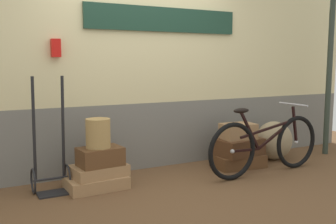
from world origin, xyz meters
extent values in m
cube|color=brown|center=(0.00, 0.00, -0.03)|extent=(9.13, 5.20, 0.06)
cube|color=slate|center=(0.00, 0.85, 0.42)|extent=(7.13, 0.20, 0.85)
cube|color=beige|center=(0.00, 0.85, 1.68)|extent=(7.13, 0.20, 1.66)
cube|color=#193828|center=(0.36, 0.73, 1.90)|extent=(2.08, 0.04, 0.30)
cube|color=red|center=(-1.01, 0.71, 1.52)|extent=(0.10, 0.08, 0.20)
cylinder|color=#2D382D|center=(2.82, 0.25, 1.25)|extent=(0.08, 0.08, 2.51)
cube|color=#9E754C|center=(-0.72, 0.26, 0.07)|extent=(0.65, 0.44, 0.13)
cube|color=#9E754C|center=(-0.68, 0.28, 0.19)|extent=(0.62, 0.45, 0.12)
cube|color=brown|center=(-0.67, 0.25, 0.35)|extent=(0.49, 0.36, 0.20)
cube|color=brown|center=(1.20, 0.26, 0.08)|extent=(0.67, 0.45, 0.16)
cube|color=#4C2D19|center=(1.20, 0.24, 0.27)|extent=(0.63, 0.44, 0.21)
cube|color=#9E754C|center=(1.18, 0.25, 0.48)|extent=(0.45, 0.33, 0.20)
cylinder|color=#A8844C|center=(-0.69, 0.25, 0.61)|extent=(0.26, 0.26, 0.32)
torus|color=black|center=(-1.35, 0.40, 0.13)|extent=(0.02, 0.27, 0.27)
torus|color=black|center=(-1.00, 0.40, 0.13)|extent=(0.02, 0.27, 0.27)
cylinder|color=black|center=(-1.17, 0.40, 0.13)|extent=(0.36, 0.02, 0.02)
cylinder|color=black|center=(-1.32, 0.40, 0.68)|extent=(0.03, 0.10, 1.09)
cylinder|color=black|center=(-1.03, 0.40, 0.68)|extent=(0.03, 0.10, 1.09)
cube|color=black|center=(-1.17, 0.29, 0.01)|extent=(0.32, 0.22, 0.02)
ellipsoid|color=#9E8966|center=(1.89, 0.35, 0.27)|extent=(0.55, 0.46, 0.54)
torus|color=black|center=(0.78, -0.17, 0.34)|extent=(0.68, 0.09, 0.68)
sphere|color=#B2B2B7|center=(0.78, -0.17, 0.34)|extent=(0.05, 0.05, 0.05)
torus|color=black|center=(1.83, -0.12, 0.34)|extent=(0.68, 0.09, 0.68)
sphere|color=#B2B2B7|center=(1.83, -0.12, 0.34)|extent=(0.05, 0.05, 0.05)
cube|color=black|center=(1.46, -0.14, 0.48)|extent=(0.58, 0.05, 0.33)
cube|color=black|center=(1.04, -0.16, 0.56)|extent=(0.31, 0.04, 0.48)
cube|color=black|center=(0.98, -0.16, 0.33)|extent=(0.40, 0.05, 0.04)
cube|color=black|center=(1.32, -0.14, 0.56)|extent=(0.86, 0.07, 0.17)
cube|color=black|center=(1.79, -0.12, 0.57)|extent=(0.11, 0.03, 0.47)
ellipsoid|color=black|center=(0.90, -0.16, 0.81)|extent=(0.22, 0.10, 0.06)
cylinder|color=#A5A5AD|center=(1.75, -0.12, 0.84)|extent=(0.05, 0.46, 0.02)
camera|label=1|loc=(-1.93, -3.73, 1.36)|focal=41.70mm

